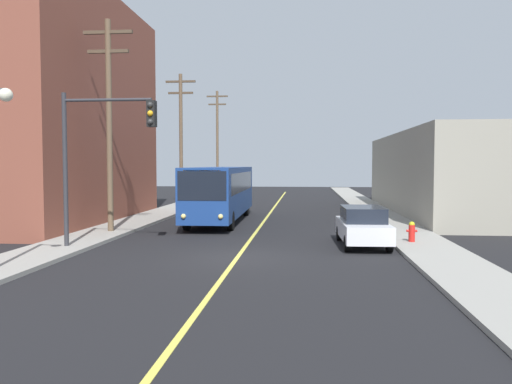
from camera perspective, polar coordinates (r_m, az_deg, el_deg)
The scene contains 13 objects.
ground_plane at distance 18.74m, azimuth -2.06°, elevation -7.25°, with size 120.00×120.00×0.00m, color black.
sidewalk_left at distance 30.07m, azimuth -13.34°, elevation -3.29°, with size 2.50×90.00×0.15m, color gray.
sidewalk_right at distance 28.87m, azimuth 15.10°, elevation -3.57°, with size 2.50×90.00×0.15m, color gray.
lane_stripe_center at distance 33.53m, azimuth 1.31°, elevation -2.68°, with size 0.16×60.00×0.01m, color #D8CC4C.
building_left_brick at distance 33.03m, azimuth -23.62°, elevation 8.34°, with size 10.00×16.45×13.09m.
building_right_warehouse at distance 38.38m, azimuth 23.83°, elevation 1.87°, with size 12.00×22.78×5.48m.
city_bus at distance 30.34m, azimuth -3.89°, elevation 0.14°, with size 2.69×12.18×3.20m.
parked_car_white at distance 21.66m, azimuth 11.75°, elevation -3.67°, with size 1.95×4.46×1.62m.
utility_pole_near at distance 25.83m, azimuth -15.98°, elevation 8.14°, with size 2.40×0.28×10.09m.
utility_pole_mid at distance 41.77m, azimuth -8.32°, elevation 6.46°, with size 2.40×0.28×10.41m.
utility_pole_far at distance 58.64m, azimuth -4.31°, elevation 6.05°, with size 2.40×0.28×11.51m.
traffic_signal_left_corner at distance 20.88m, azimuth -16.65°, elevation 5.54°, with size 3.75×0.48×6.00m.
fire_hydrant at distance 22.38m, azimuth 16.89°, elevation -4.18°, with size 0.44×0.26×0.84m.
Camera 1 is at (2.43, -18.28, 3.35)m, focal length 36.08 mm.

